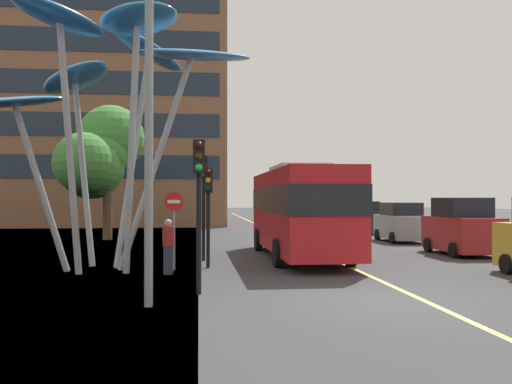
{
  "coord_description": "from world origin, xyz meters",
  "views": [
    {
      "loc": [
        -3.9,
        -12.15,
        2.29
      ],
      "look_at": [
        -1.9,
        7.38,
        2.5
      ],
      "focal_mm": 39.41,
      "sensor_mm": 36.0,
      "label": 1
    }
  ],
  "objects_px": {
    "leaf_sculpture": "(105,67)",
    "car_parked_far": "(462,228)",
    "no_entry_sign": "(174,218)",
    "car_far_side": "(361,218)",
    "traffic_light_kerb_near": "(199,183)",
    "street_lamp": "(164,91)",
    "car_side_street": "(401,223)",
    "pedestrian": "(168,247)",
    "traffic_light_kerb_far": "(208,196)",
    "red_bus": "(299,207)",
    "traffic_light_island_mid": "(204,185)"
  },
  "relations": [
    {
      "from": "pedestrian",
      "to": "no_entry_sign",
      "type": "height_order",
      "value": "no_entry_sign"
    },
    {
      "from": "leaf_sculpture",
      "to": "traffic_light_kerb_near",
      "type": "relative_size",
      "value": 2.48
    },
    {
      "from": "pedestrian",
      "to": "no_entry_sign",
      "type": "xyz_separation_m",
      "value": [
        0.13,
        0.98,
        0.82
      ]
    },
    {
      "from": "street_lamp",
      "to": "pedestrian",
      "type": "relative_size",
      "value": 4.29
    },
    {
      "from": "car_parked_far",
      "to": "street_lamp",
      "type": "height_order",
      "value": "street_lamp"
    },
    {
      "from": "car_side_street",
      "to": "no_entry_sign",
      "type": "relative_size",
      "value": 1.56
    },
    {
      "from": "leaf_sculpture",
      "to": "street_lamp",
      "type": "height_order",
      "value": "leaf_sculpture"
    },
    {
      "from": "traffic_light_kerb_near",
      "to": "no_entry_sign",
      "type": "relative_size",
      "value": 1.48
    },
    {
      "from": "traffic_light_island_mid",
      "to": "no_entry_sign",
      "type": "xyz_separation_m",
      "value": [
        -0.96,
        -2.44,
        -1.12
      ]
    },
    {
      "from": "street_lamp",
      "to": "no_entry_sign",
      "type": "distance_m",
      "value": 6.68
    },
    {
      "from": "car_parked_far",
      "to": "street_lamp",
      "type": "xyz_separation_m",
      "value": [
        -11.31,
        -9.7,
        3.48
      ]
    },
    {
      "from": "car_parked_far",
      "to": "no_entry_sign",
      "type": "bearing_deg",
      "value": -162.04
    },
    {
      "from": "traffic_light_kerb_far",
      "to": "car_far_side",
      "type": "bearing_deg",
      "value": 59.56
    },
    {
      "from": "leaf_sculpture",
      "to": "car_parked_far",
      "type": "relative_size",
      "value": 2.34
    },
    {
      "from": "red_bus",
      "to": "no_entry_sign",
      "type": "xyz_separation_m",
      "value": [
        -4.6,
        -3.1,
        -0.28
      ]
    },
    {
      "from": "traffic_light_kerb_near",
      "to": "street_lamp",
      "type": "bearing_deg",
      "value": -119.07
    },
    {
      "from": "red_bus",
      "to": "leaf_sculpture",
      "type": "distance_m",
      "value": 8.64
    },
    {
      "from": "car_side_street",
      "to": "no_entry_sign",
      "type": "bearing_deg",
      "value": -137.45
    },
    {
      "from": "car_side_street",
      "to": "pedestrian",
      "type": "xyz_separation_m",
      "value": [
        -11.44,
        -11.36,
        -0.14
      ]
    },
    {
      "from": "car_parked_far",
      "to": "pedestrian",
      "type": "relative_size",
      "value": 2.34
    },
    {
      "from": "traffic_light_kerb_near",
      "to": "car_side_street",
      "type": "distance_m",
      "value": 18.47
    },
    {
      "from": "red_bus",
      "to": "car_far_side",
      "type": "bearing_deg",
      "value": 65.26
    },
    {
      "from": "traffic_light_kerb_far",
      "to": "no_entry_sign",
      "type": "relative_size",
      "value": 1.32
    },
    {
      "from": "car_far_side",
      "to": "no_entry_sign",
      "type": "bearing_deg",
      "value": -122.55
    },
    {
      "from": "traffic_light_island_mid",
      "to": "no_entry_sign",
      "type": "distance_m",
      "value": 2.85
    },
    {
      "from": "car_side_street",
      "to": "no_entry_sign",
      "type": "height_order",
      "value": "no_entry_sign"
    },
    {
      "from": "traffic_light_kerb_near",
      "to": "street_lamp",
      "type": "relative_size",
      "value": 0.52
    },
    {
      "from": "traffic_light_island_mid",
      "to": "no_entry_sign",
      "type": "bearing_deg",
      "value": -111.44
    },
    {
      "from": "red_bus",
      "to": "traffic_light_kerb_near",
      "type": "distance_m",
      "value": 8.72
    },
    {
      "from": "pedestrian",
      "to": "car_parked_far",
      "type": "bearing_deg",
      "value": 22.07
    },
    {
      "from": "leaf_sculpture",
      "to": "pedestrian",
      "type": "distance_m",
      "value": 6.24
    },
    {
      "from": "car_parked_far",
      "to": "traffic_light_kerb_near",
      "type": "bearing_deg",
      "value": -141.59
    },
    {
      "from": "street_lamp",
      "to": "car_parked_far",
      "type": "bearing_deg",
      "value": 40.63
    },
    {
      "from": "car_parked_far",
      "to": "car_far_side",
      "type": "bearing_deg",
      "value": 89.83
    },
    {
      "from": "red_bus",
      "to": "pedestrian",
      "type": "xyz_separation_m",
      "value": [
        -4.73,
        -4.08,
        -1.1
      ]
    },
    {
      "from": "street_lamp",
      "to": "traffic_light_island_mid",
      "type": "bearing_deg",
      "value": 83.91
    },
    {
      "from": "traffic_light_kerb_near",
      "to": "no_entry_sign",
      "type": "xyz_separation_m",
      "value": [
        -0.79,
        4.7,
        -1.0
      ]
    },
    {
      "from": "traffic_light_kerb_near",
      "to": "traffic_light_kerb_far",
      "type": "xyz_separation_m",
      "value": [
        0.3,
        5.02,
        -0.28
      ]
    },
    {
      "from": "traffic_light_island_mid",
      "to": "car_parked_far",
      "type": "relative_size",
      "value": 0.99
    },
    {
      "from": "traffic_light_kerb_near",
      "to": "pedestrian",
      "type": "xyz_separation_m",
      "value": [
        -0.91,
        3.73,
        -1.82
      ]
    },
    {
      "from": "car_parked_far",
      "to": "no_entry_sign",
      "type": "distance_m",
      "value": 11.96
    },
    {
      "from": "red_bus",
      "to": "traffic_light_kerb_near",
      "type": "bearing_deg",
      "value": -116.04
    },
    {
      "from": "car_side_street",
      "to": "leaf_sculpture",
      "type": "bearing_deg",
      "value": -143.75
    },
    {
      "from": "traffic_light_kerb_far",
      "to": "car_far_side",
      "type": "distance_m",
      "value": 20.42
    },
    {
      "from": "traffic_light_kerb_near",
      "to": "no_entry_sign",
      "type": "bearing_deg",
      "value": 99.51
    },
    {
      "from": "car_parked_far",
      "to": "red_bus",
      "type": "bearing_deg",
      "value": -175.07
    },
    {
      "from": "traffic_light_island_mid",
      "to": "street_lamp",
      "type": "xyz_separation_m",
      "value": [
        -0.9,
        -8.46,
        1.79
      ]
    },
    {
      "from": "car_side_street",
      "to": "car_far_side",
      "type": "distance_m",
      "value": 7.49
    },
    {
      "from": "red_bus",
      "to": "leaf_sculpture",
      "type": "xyz_separation_m",
      "value": [
        -6.82,
        -2.64,
        4.6
      ]
    },
    {
      "from": "traffic_light_kerb_far",
      "to": "traffic_light_island_mid",
      "type": "xyz_separation_m",
      "value": [
        -0.13,
        2.13,
        0.4
      ]
    }
  ]
}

